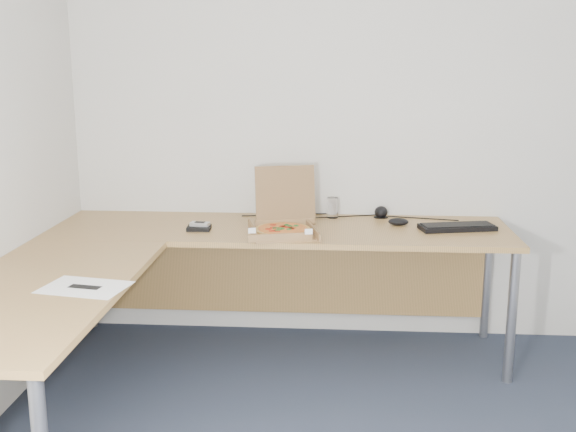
# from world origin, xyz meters

# --- Properties ---
(room_shell) EXTENTS (3.50, 3.50, 2.50)m
(room_shell) POSITION_xyz_m (0.00, 0.00, 1.25)
(room_shell) COLOR beige
(room_shell) RESTS_ON ground
(desk) EXTENTS (2.50, 2.20, 0.73)m
(desk) POSITION_xyz_m (-0.82, 0.97, 0.70)
(desk) COLOR #A97E43
(desk) RESTS_ON ground
(pizza_box) EXTENTS (0.33, 0.38, 0.34)m
(pizza_box) POSITION_xyz_m (-0.47, 1.25, 0.77)
(pizza_box) COLOR olive
(pizza_box) RESTS_ON desk
(drinking_glass) EXTENTS (0.07, 0.07, 0.12)m
(drinking_glass) POSITION_xyz_m (-0.22, 1.66, 0.79)
(drinking_glass) COLOR silver
(drinking_glass) RESTS_ON desk
(keyboard) EXTENTS (0.42, 0.22, 0.03)m
(keyboard) POSITION_xyz_m (0.46, 1.41, 0.74)
(keyboard) COLOR black
(keyboard) RESTS_ON desk
(mouse) EXTENTS (0.11, 0.08, 0.04)m
(mouse) POSITION_xyz_m (0.15, 1.49, 0.75)
(mouse) COLOR black
(mouse) RESTS_ON desk
(wallet) EXTENTS (0.13, 0.11, 0.02)m
(wallet) POSITION_xyz_m (-0.93, 1.31, 0.74)
(wallet) COLOR black
(wallet) RESTS_ON desk
(phone) EXTENTS (0.11, 0.07, 0.02)m
(phone) POSITION_xyz_m (-0.93, 1.32, 0.76)
(phone) COLOR #B2B5BA
(phone) RESTS_ON wallet
(paper_sheet) EXTENTS (0.37, 0.29, 0.00)m
(paper_sheet) POSITION_xyz_m (-1.20, 0.31, 0.73)
(paper_sheet) COLOR white
(paper_sheet) RESTS_ON desk
(dome_speaker) EXTENTS (0.09, 0.09, 0.07)m
(dome_speaker) POSITION_xyz_m (0.07, 1.68, 0.77)
(dome_speaker) COLOR black
(dome_speaker) RESTS_ON desk
(cable_bundle) EXTENTS (0.60, 0.12, 0.01)m
(cable_bundle) POSITION_xyz_m (-0.15, 1.68, 0.73)
(cable_bundle) COLOR black
(cable_bundle) RESTS_ON desk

